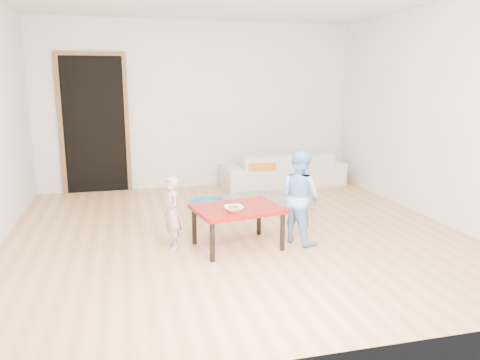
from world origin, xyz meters
name	(u,v)px	position (x,y,z in m)	size (l,w,h in m)	color
floor	(236,232)	(0.00, 0.00, 0.00)	(5.00, 5.00, 0.01)	tan
back_wall	(199,106)	(0.00, 2.50, 1.30)	(5.00, 0.02, 2.60)	white
right_wall	(436,114)	(2.50, 0.00, 1.30)	(0.02, 5.00, 2.60)	white
doorway	(95,125)	(-1.60, 2.48, 1.02)	(1.02, 0.08, 2.11)	brown
sofa	(282,170)	(1.27, 2.05, 0.28)	(1.94, 0.76, 0.57)	beige
cushion	(259,165)	(0.81, 1.81, 0.43)	(0.41, 0.37, 0.11)	orange
red_table	(238,227)	(-0.09, -0.47, 0.21)	(0.86, 0.64, 0.43)	maroon
bowl	(234,209)	(-0.16, -0.60, 0.45)	(0.19, 0.19, 0.05)	white
broccoli	(234,208)	(-0.16, -0.60, 0.46)	(0.12, 0.12, 0.06)	#2D5919
child_pink	(172,213)	(-0.75, -0.34, 0.38)	(0.27, 0.18, 0.75)	#D36075
child_blue	(300,197)	(0.59, -0.47, 0.50)	(0.48, 0.38, 0.99)	#6189E2
basin	(207,206)	(-0.16, 0.95, 0.07)	(0.46, 0.46, 0.14)	teal
blanket	(260,201)	(0.63, 1.16, 0.03)	(1.19, 0.99, 0.06)	#A29D8F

